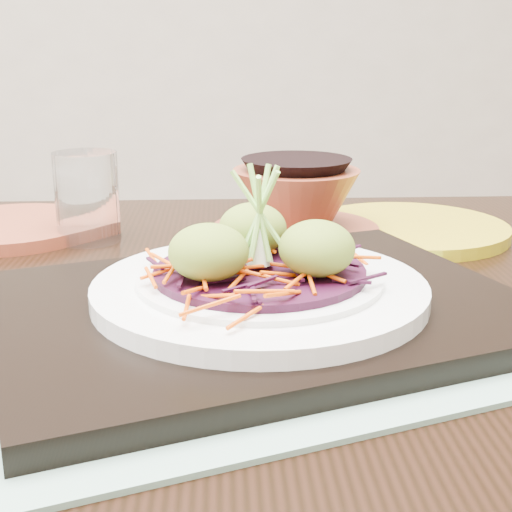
{
  "coord_description": "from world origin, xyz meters",
  "views": [
    {
      "loc": [
        0.08,
        -0.57,
        0.96
      ],
      "look_at": [
        0.14,
        -0.08,
        0.81
      ],
      "focal_mm": 50.0,
      "sensor_mm": 36.0,
      "label": 1
    }
  ],
  "objects": [
    {
      "name": "terracotta_bowl_set",
      "position": [
        0.21,
        0.13,
        0.8
      ],
      "size": [
        0.23,
        0.23,
        0.07
      ],
      "rotation": [
        0.0,
        0.0,
        -0.49
      ],
      "color": "maroon",
      "rests_on": "dining_table"
    },
    {
      "name": "dining_table",
      "position": [
        0.11,
        -0.07,
        0.67
      ],
      "size": [
        1.29,
        0.91,
        0.77
      ],
      "rotation": [
        0.0,
        0.0,
        -0.08
      ],
      "color": "black",
      "rests_on": "ground"
    },
    {
      "name": "terracotta_side_plate",
      "position": [
        -0.09,
        0.19,
        0.77
      ],
      "size": [
        0.23,
        0.23,
        0.01
      ],
      "primitive_type": "cylinder",
      "rotation": [
        0.0,
        0.0,
        -0.35
      ],
      "color": "maroon",
      "rests_on": "dining_table"
    },
    {
      "name": "white_plate",
      "position": [
        0.14,
        -0.1,
        0.79
      ],
      "size": [
        0.24,
        0.24,
        0.02
      ],
      "color": "silver",
      "rests_on": "serving_tray"
    },
    {
      "name": "yellow_plate",
      "position": [
        0.33,
        0.13,
        0.77
      ],
      "size": [
        0.27,
        0.27,
        0.01
      ],
      "primitive_type": "cylinder",
      "rotation": [
        0.0,
        0.0,
        -0.38
      ],
      "color": "#A88F12",
      "rests_on": "dining_table"
    },
    {
      "name": "scallion_garnish",
      "position": [
        0.14,
        -0.1,
        0.85
      ],
      "size": [
        0.05,
        0.05,
        0.08
      ],
      "primitive_type": null,
      "color": "#88C850",
      "rests_on": "cabbage_bed"
    },
    {
      "name": "placemat",
      "position": [
        0.14,
        -0.1,
        0.77
      ],
      "size": [
        0.49,
        0.43,
        0.0
      ],
      "primitive_type": "cube",
      "rotation": [
        0.0,
        0.0,
        0.26
      ],
      "color": "gray",
      "rests_on": "dining_table"
    },
    {
      "name": "carrot_julienne",
      "position": [
        0.14,
        -0.1,
        0.81
      ],
      "size": [
        0.18,
        0.18,
        0.01
      ],
      "primitive_type": null,
      "color": "#D24503",
      "rests_on": "cabbage_bed"
    },
    {
      "name": "serving_tray",
      "position": [
        0.14,
        -0.1,
        0.78
      ],
      "size": [
        0.42,
        0.36,
        0.02
      ],
      "primitive_type": "cube",
      "rotation": [
        0.0,
        0.0,
        0.26
      ],
      "color": "black",
      "rests_on": "placemat"
    },
    {
      "name": "guacamole_scoops",
      "position": [
        0.14,
        -0.1,
        0.83
      ],
      "size": [
        0.13,
        0.11,
        0.04
      ],
      "color": "olive",
      "rests_on": "cabbage_bed"
    },
    {
      "name": "cabbage_bed",
      "position": [
        0.14,
        -0.1,
        0.81
      ],
      "size": [
        0.15,
        0.15,
        0.01
      ],
      "primitive_type": "cylinder",
      "color": "black",
      "rests_on": "white_plate"
    },
    {
      "name": "water_glass",
      "position": [
        -0.0,
        0.15,
        0.81
      ],
      "size": [
        0.08,
        0.08,
        0.09
      ],
      "primitive_type": "cylinder",
      "rotation": [
        0.0,
        0.0,
        -0.34
      ],
      "color": "white",
      "rests_on": "dining_table"
    }
  ]
}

